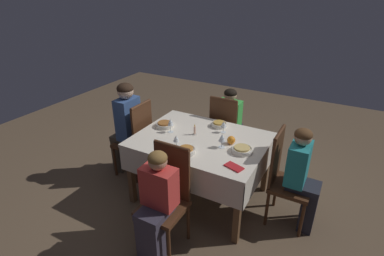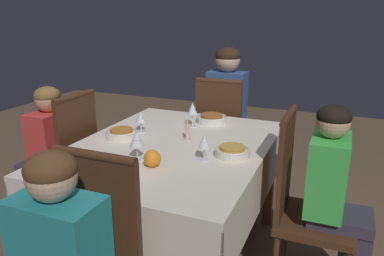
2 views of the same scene
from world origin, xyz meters
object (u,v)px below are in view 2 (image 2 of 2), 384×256
at_px(person_child_red, 47,155).
at_px(bowl_east, 212,118).
at_px(wine_glass_east, 193,109).
at_px(chair_south, 302,201).
at_px(candle_centerpiece, 187,133).
at_px(chair_east, 222,135).
at_px(chair_north, 68,163).
at_px(wine_glass_north, 141,118).
at_px(dining_table, 172,159).
at_px(wine_glass_south, 204,142).
at_px(wine_glass_west, 137,140).
at_px(napkin_red_folded, 60,167).
at_px(bowl_south, 232,151).
at_px(person_child_green, 337,199).
at_px(bowl_west, 116,170).
at_px(person_adult_denim, 228,112).
at_px(bowl_north, 122,133).
at_px(orange_fruit, 152,158).

distance_m(person_child_red, bowl_east, 1.13).
bearing_deg(wine_glass_east, chair_south, -114.35).
bearing_deg(chair_south, candle_centerpiece, 83.10).
relative_size(chair_south, person_child_red, 0.97).
bearing_deg(chair_east, chair_north, 51.27).
bearing_deg(chair_east, person_child_red, 45.52).
bearing_deg(wine_glass_north, person_child_red, 105.48).
bearing_deg(chair_south, chair_east, 39.71).
xyz_separation_m(chair_south, candle_centerpiece, (0.08, 0.69, 0.26)).
bearing_deg(chair_east, bowl_east, 97.12).
height_order(dining_table, wine_glass_south, wine_glass_south).
distance_m(wine_glass_west, napkin_red_folded, 0.39).
bearing_deg(bowl_south, chair_south, -80.01).
relative_size(chair_south, person_child_green, 0.95).
bearing_deg(bowl_east, person_child_green, -119.87).
xyz_separation_m(chair_north, bowl_south, (-0.01, -1.11, 0.25)).
height_order(chair_east, candle_centerpiece, chair_east).
xyz_separation_m(wine_glass_east, bowl_west, (-0.85, 0.03, -0.09)).
relative_size(chair_north, person_child_red, 0.97).
relative_size(person_child_green, person_child_red, 1.03).
bearing_deg(person_child_green, person_adult_denim, 40.94).
bearing_deg(dining_table, person_child_green, -88.64).
height_order(chair_east, person_adult_denim, person_adult_denim).
distance_m(person_adult_denim, bowl_south, 1.16).
height_order(person_child_green, bowl_north, person_child_green).
relative_size(chair_south, wine_glass_west, 6.71).
bearing_deg(bowl_west, dining_table, -6.80).
xyz_separation_m(dining_table, chair_north, (-0.04, 0.74, -0.13)).
xyz_separation_m(bowl_east, wine_glass_west, (-0.78, 0.13, 0.08)).
height_order(bowl_south, wine_glass_south, wine_glass_south).
xyz_separation_m(person_adult_denim, bowl_south, (-1.10, -0.36, 0.09)).
xyz_separation_m(dining_table, bowl_south, (-0.04, -0.37, 0.12)).
bearing_deg(bowl_south, bowl_east, 29.50).
relative_size(person_child_red, bowl_west, 4.91).
distance_m(bowl_east, napkin_red_folded, 1.10).
distance_m(wine_glass_south, orange_fruit, 0.27).
xyz_separation_m(bowl_east, orange_fruit, (-0.83, 0.01, 0.02)).
height_order(person_child_green, wine_glass_south, person_child_green).
distance_m(wine_glass_west, orange_fruit, 0.14).
bearing_deg(bowl_south, chair_north, 89.66).
height_order(bowl_south, wine_glass_west, wine_glass_west).
relative_size(bowl_north, orange_fruit, 2.19).
bearing_deg(person_child_green, wine_glass_east, 69.61).
height_order(chair_east, wine_glass_north, chair_east).
relative_size(person_adult_denim, orange_fruit, 14.32).
xyz_separation_m(chair_south, wine_glass_east, (0.35, 0.76, 0.34)).
height_order(bowl_east, wine_glass_east, wine_glass_east).
bearing_deg(chair_south, bowl_north, 91.55).
bearing_deg(wine_glass_west, chair_north, 70.78).
relative_size(person_adult_denim, wine_glass_north, 9.43).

